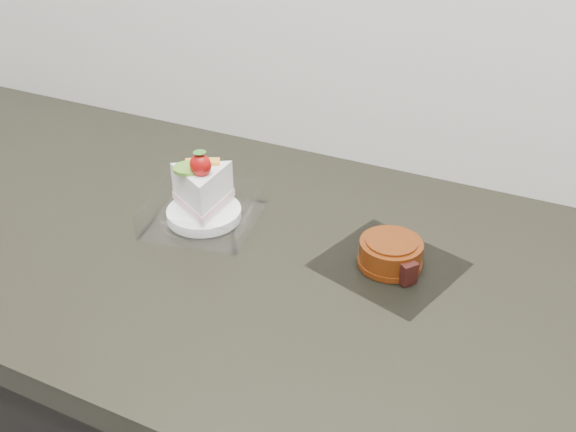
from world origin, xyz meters
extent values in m
cube|color=black|center=(0.00, 1.69, 0.88)|extent=(2.04, 0.64, 0.04)
cube|color=white|center=(-0.31, 1.72, 0.90)|extent=(0.18, 0.18, 0.00)
cylinder|color=white|center=(-0.31, 1.72, 0.91)|extent=(0.11, 0.11, 0.02)
ellipsoid|color=#B3130B|center=(-0.30, 1.71, 1.00)|extent=(0.03, 0.03, 0.03)
cone|color=#2D7223|center=(-0.30, 1.71, 1.01)|extent=(0.02, 0.02, 0.01)
cylinder|color=#68A32F|center=(-0.32, 1.71, 0.99)|extent=(0.04, 0.04, 0.01)
cube|color=orange|center=(-0.32, 1.74, 0.99)|extent=(0.05, 0.04, 0.01)
cube|color=white|center=(-0.02, 1.73, 0.90)|extent=(0.21, 0.20, 0.00)
cylinder|color=#67270C|center=(-0.02, 1.73, 0.92)|extent=(0.09, 0.09, 0.04)
cylinder|color=#67270C|center=(-0.02, 1.73, 0.91)|extent=(0.10, 0.10, 0.01)
cylinder|color=#67270C|center=(-0.02, 1.73, 0.94)|extent=(0.08, 0.08, 0.00)
cube|color=black|center=(0.01, 1.71, 0.92)|extent=(0.03, 0.03, 0.03)
camera|label=1|loc=(0.16, 1.05, 1.41)|focal=40.00mm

